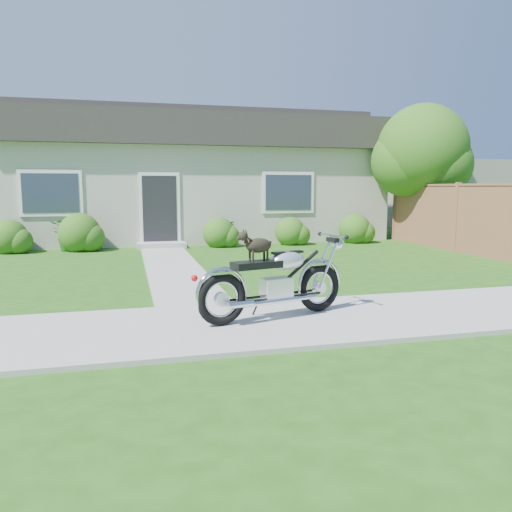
{
  "coord_description": "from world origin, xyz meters",
  "views": [
    {
      "loc": [
        -2.44,
        -6.1,
        1.76
      ],
      "look_at": [
        -0.61,
        1.0,
        0.75
      ],
      "focal_mm": 35.0,
      "sensor_mm": 36.0,
      "label": 1
    }
  ],
  "objects_px": {
    "potted_plant_right": "(229,234)",
    "tree_far": "(427,152)",
    "potted_plant_left": "(67,236)",
    "tree_near": "(427,154)",
    "motorcycle_with_dog": "(276,280)",
    "house": "(196,176)",
    "fence": "(457,218)"
  },
  "relations": [
    {
      "from": "motorcycle_with_dog",
      "to": "fence",
      "type": "bearing_deg",
      "value": 24.67
    },
    {
      "from": "fence",
      "to": "tree_far",
      "type": "xyz_separation_m",
      "value": [
        1.37,
        3.67,
        2.02
      ]
    },
    {
      "from": "fence",
      "to": "motorcycle_with_dog",
      "type": "xyz_separation_m",
      "value": [
        -6.87,
        -5.64,
        -0.39
      ]
    },
    {
      "from": "tree_near",
      "to": "potted_plant_right",
      "type": "distance_m",
      "value": 6.69
    },
    {
      "from": "potted_plant_left",
      "to": "potted_plant_right",
      "type": "distance_m",
      "value": 4.6
    },
    {
      "from": "fence",
      "to": "tree_near",
      "type": "distance_m",
      "value": 2.91
    },
    {
      "from": "fence",
      "to": "motorcycle_with_dog",
      "type": "bearing_deg",
      "value": -140.59
    },
    {
      "from": "tree_far",
      "to": "motorcycle_with_dog",
      "type": "distance_m",
      "value": 12.67
    },
    {
      "from": "potted_plant_right",
      "to": "tree_far",
      "type": "bearing_deg",
      "value": 6.96
    },
    {
      "from": "tree_near",
      "to": "tree_far",
      "type": "distance_m",
      "value": 1.74
    },
    {
      "from": "potted_plant_left",
      "to": "fence",
      "type": "bearing_deg",
      "value": -15.08
    },
    {
      "from": "house",
      "to": "potted_plant_right",
      "type": "height_order",
      "value": "house"
    },
    {
      "from": "tree_near",
      "to": "tree_far",
      "type": "height_order",
      "value": "tree_far"
    },
    {
      "from": "potted_plant_left",
      "to": "motorcycle_with_dog",
      "type": "bearing_deg",
      "value": -67.37
    },
    {
      "from": "house",
      "to": "fence",
      "type": "bearing_deg",
      "value": -44.74
    },
    {
      "from": "house",
      "to": "potted_plant_left",
      "type": "relative_size",
      "value": 14.77
    },
    {
      "from": "tree_far",
      "to": "potted_plant_left",
      "type": "distance_m",
      "value": 12.06
    },
    {
      "from": "house",
      "to": "tree_far",
      "type": "height_order",
      "value": "tree_far"
    },
    {
      "from": "fence",
      "to": "house",
      "type": "bearing_deg",
      "value": 135.26
    },
    {
      "from": "potted_plant_left",
      "to": "potted_plant_right",
      "type": "bearing_deg",
      "value": 0.0
    },
    {
      "from": "tree_near",
      "to": "house",
      "type": "bearing_deg",
      "value": 149.1
    },
    {
      "from": "fence",
      "to": "potted_plant_left",
      "type": "xyz_separation_m",
      "value": [
        -10.39,
        2.8,
        -0.51
      ]
    },
    {
      "from": "fence",
      "to": "potted_plant_right",
      "type": "height_order",
      "value": "fence"
    },
    {
      "from": "potted_plant_left",
      "to": "potted_plant_right",
      "type": "xyz_separation_m",
      "value": [
        4.6,
        0.0,
        -0.05
      ]
    },
    {
      "from": "potted_plant_left",
      "to": "house",
      "type": "bearing_deg",
      "value": 40.11
    },
    {
      "from": "house",
      "to": "tree_near",
      "type": "height_order",
      "value": "house"
    },
    {
      "from": "tree_near",
      "to": "tree_far",
      "type": "xyz_separation_m",
      "value": [
        0.94,
        1.46,
        0.18
      ]
    },
    {
      "from": "tree_near",
      "to": "motorcycle_with_dog",
      "type": "distance_m",
      "value": 10.96
    },
    {
      "from": "house",
      "to": "potted_plant_right",
      "type": "xyz_separation_m",
      "value": [
        0.51,
        -3.44,
        -1.78
      ]
    },
    {
      "from": "tree_far",
      "to": "potted_plant_right",
      "type": "xyz_separation_m",
      "value": [
        -7.16,
        -0.87,
        -2.58
      ]
    },
    {
      "from": "motorcycle_with_dog",
      "to": "house",
      "type": "bearing_deg",
      "value": 72.53
    },
    {
      "from": "tree_far",
      "to": "potted_plant_right",
      "type": "relative_size",
      "value": 6.08
    }
  ]
}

